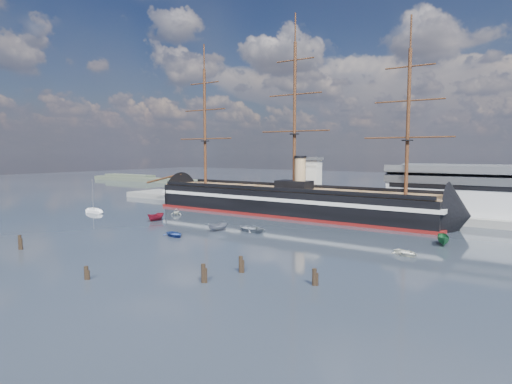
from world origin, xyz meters
The scene contains 18 objects.
ground centered at (0.00, 40.00, 0.00)m, with size 600.00×600.00×0.00m, color #1E252E.
quay centered at (10.00, 76.00, 0.00)m, with size 180.00×18.00×2.00m, color slate.
quay_tower centered at (3.00, 73.00, 9.75)m, with size 5.00×5.00×15.00m.
shoreline centered at (-139.23, 135.00, 1.45)m, with size 120.00×10.00×4.00m.
warship centered at (-0.61, 60.00, 4.04)m, with size 113.04×18.06×53.94m.
sailboat centered at (-50.04, 30.10, 0.66)m, with size 6.60×2.34×10.37m.
motorboat_a centered at (-22.42, 29.54, 0.00)m, with size 6.69×2.45×2.68m, color maroon.
motorboat_b centered at (-3.24, 17.23, 0.00)m, with size 3.39×1.36×1.58m, color navy.
motorboat_c centered at (0.63, 27.44, 0.00)m, with size 6.02×2.21×2.41m, color slate.
motorboat_d centered at (-26.05, 41.02, 0.00)m, with size 5.89×2.55×2.16m, color silver.
motorboat_e centered at (43.83, 27.89, 0.00)m, with size 3.15×1.26×1.47m, color white.
motorboat_f centered at (47.77, 40.64, 0.00)m, with size 6.68×2.45×2.67m, color #1F6136.
motorboat_g centered at (7.22, 31.46, 0.00)m, with size 4.49×1.80×2.09m, color gray.
piling_near_left centered at (-18.84, -8.37, 0.00)m, with size 0.64×0.64×3.48m, color black.
piling_near_mid centered at (8.82, -13.07, 0.00)m, with size 0.64×0.64×2.69m, color black.
piling_near_right centered at (24.03, -4.67, 0.00)m, with size 0.64×0.64×3.44m, color black.
piling_far_right centered at (37.75, 3.01, 0.00)m, with size 0.64×0.64×3.10m, color black.
piling_extra centered at (25.43, 2.50, 0.00)m, with size 0.64×0.64×3.29m, color black.
Camera 1 is at (63.46, -49.91, 18.61)m, focal length 30.00 mm.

